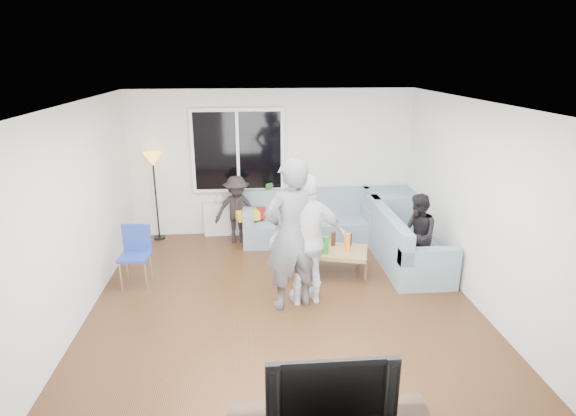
{
  "coord_description": "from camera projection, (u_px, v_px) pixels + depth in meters",
  "views": [
    {
      "loc": [
        -0.42,
        -5.45,
        3.12
      ],
      "look_at": [
        0.1,
        0.6,
        1.15
      ],
      "focal_mm": 29.23,
      "sensor_mm": 36.0,
      "label": 1
    }
  ],
  "objects": [
    {
      "name": "floor",
      "position": [
        284.0,
        307.0,
        6.17
      ],
      "size": [
        5.0,
        5.5,
        0.04
      ],
      "primitive_type": "cube",
      "color": "#56351C",
      "rests_on": "ground"
    },
    {
      "name": "ceiling",
      "position": [
        284.0,
        102.0,
        5.35
      ],
      "size": [
        5.0,
        5.5,
        0.04
      ],
      "primitive_type": "cube",
      "color": "white",
      "rests_on": "ground"
    },
    {
      "name": "wall_back",
      "position": [
        272.0,
        163.0,
        8.39
      ],
      "size": [
        5.0,
        0.04,
        2.6
      ],
      "primitive_type": "cube",
      "color": "silver",
      "rests_on": "ground"
    },
    {
      "name": "wall_front",
      "position": [
        316.0,
        342.0,
        3.14
      ],
      "size": [
        5.0,
        0.04,
        2.6
      ],
      "primitive_type": "cube",
      "color": "silver",
      "rests_on": "ground"
    },
    {
      "name": "wall_left",
      "position": [
        73.0,
        217.0,
        5.56
      ],
      "size": [
        0.04,
        5.5,
        2.6
      ],
      "primitive_type": "cube",
      "color": "silver",
      "rests_on": "ground"
    },
    {
      "name": "wall_right",
      "position": [
        481.0,
        206.0,
        5.97
      ],
      "size": [
        0.04,
        5.5,
        2.6
      ],
      "primitive_type": "cube",
      "color": "silver",
      "rests_on": "ground"
    },
    {
      "name": "window_frame",
      "position": [
        238.0,
        151.0,
        8.18
      ],
      "size": [
        1.62,
        0.06,
        1.47
      ],
      "primitive_type": "cube",
      "color": "white",
      "rests_on": "wall_back"
    },
    {
      "name": "window_glass",
      "position": [
        238.0,
        151.0,
        8.15
      ],
      "size": [
        1.5,
        0.02,
        1.35
      ],
      "primitive_type": "cube",
      "color": "black",
      "rests_on": "window_frame"
    },
    {
      "name": "window_mullion",
      "position": [
        238.0,
        151.0,
        8.14
      ],
      "size": [
        0.05,
        0.03,
        1.35
      ],
      "primitive_type": "cube",
      "color": "white",
      "rests_on": "window_frame"
    },
    {
      "name": "radiator",
      "position": [
        240.0,
        218.0,
        8.53
      ],
      "size": [
        1.3,
        0.12,
        0.62
      ],
      "primitive_type": "cube",
      "color": "silver",
      "rests_on": "floor"
    },
    {
      "name": "potted_plant",
      "position": [
        268.0,
        192.0,
        8.39
      ],
      "size": [
        0.23,
        0.2,
        0.37
      ],
      "primitive_type": "imported",
      "rotation": [
        0.0,
        0.0,
        -0.18
      ],
      "color": "#335C25",
      "rests_on": "radiator"
    },
    {
      "name": "vase",
      "position": [
        220.0,
        198.0,
        8.35
      ],
      "size": [
        0.19,
        0.19,
        0.17
      ],
      "primitive_type": "imported",
      "rotation": [
        0.0,
        0.0,
        0.14
      ],
      "color": "silver",
      "rests_on": "radiator"
    },
    {
      "name": "sofa_back_section",
      "position": [
        308.0,
        217.0,
        8.23
      ],
      "size": [
        2.3,
        0.85,
        0.85
      ],
      "primitive_type": null,
      "color": "slate",
      "rests_on": "floor"
    },
    {
      "name": "sofa_right_section",
      "position": [
        407.0,
        238.0,
        7.3
      ],
      "size": [
        2.0,
        0.85,
        0.85
      ],
      "primitive_type": null,
      "rotation": [
        0.0,
        0.0,
        1.57
      ],
      "color": "slate",
      "rests_on": "floor"
    },
    {
      "name": "sofa_corner",
      "position": [
        391.0,
        215.0,
        8.35
      ],
      "size": [
        0.85,
        0.85,
        0.85
      ],
      "primitive_type": "cube",
      "color": "slate",
      "rests_on": "floor"
    },
    {
      "name": "cushion_yellow",
      "position": [
        247.0,
        215.0,
        8.1
      ],
      "size": [
        0.45,
        0.41,
        0.14
      ],
      "primitive_type": "cube",
      "rotation": [
        0.0,
        0.0,
        0.26
      ],
      "color": "yellow",
      "rests_on": "sofa_back_section"
    },
    {
      "name": "cushion_red",
      "position": [
        255.0,
        213.0,
        8.19
      ],
      "size": [
        0.38,
        0.32,
        0.13
      ],
      "primitive_type": "cube",
      "rotation": [
        0.0,
        0.0,
        -0.07
      ],
      "color": "maroon",
      "rests_on": "sofa_back_section"
    },
    {
      "name": "coffee_table",
      "position": [
        329.0,
        262.0,
        6.99
      ],
      "size": [
        1.22,
        0.87,
        0.4
      ],
      "primitive_type": "cube",
      "rotation": [
        0.0,
        0.0,
        -0.27
      ],
      "color": "#9E7C4C",
      "rests_on": "floor"
    },
    {
      "name": "pitcher",
      "position": [
        321.0,
        243.0,
        6.95
      ],
      "size": [
        0.17,
        0.17,
        0.17
      ],
      "primitive_type": "cylinder",
      "color": "maroon",
      "rests_on": "coffee_table"
    },
    {
      "name": "side_chair",
      "position": [
        135.0,
        257.0,
        6.58
      ],
      "size": [
        0.42,
        0.42,
        0.86
      ],
      "primitive_type": null,
      "rotation": [
        0.0,
        0.0,
        -0.06
      ],
      "color": "#223996",
      "rests_on": "floor"
    },
    {
      "name": "floor_lamp",
      "position": [
        156.0,
        197.0,
        8.18
      ],
      "size": [
        0.32,
        0.32,
        1.56
      ],
      "primitive_type": null,
      "color": "#F59E2E",
      "rests_on": "floor"
    },
    {
      "name": "player_left",
      "position": [
        291.0,
        235.0,
        5.86
      ],
      "size": [
        0.84,
        0.69,
        1.98
      ],
      "primitive_type": "imported",
      "rotation": [
        0.0,
        0.0,
        3.49
      ],
      "color": "#4E4E53",
      "rests_on": "floor"
    },
    {
      "name": "player_right",
      "position": [
        308.0,
        241.0,
        5.99
      ],
      "size": [
        1.07,
        0.56,
        1.75
      ],
      "primitive_type": "imported",
      "rotation": [
        0.0,
        0.0,
        3.27
      ],
      "color": "silver",
      "rests_on": "floor"
    },
    {
      "name": "spectator_right",
      "position": [
        418.0,
        236.0,
        6.86
      ],
      "size": [
        0.47,
        0.6,
        1.24
      ],
      "primitive_type": "imported",
      "rotation": [
        0.0,
        0.0,
        -1.57
      ],
      "color": "black",
      "rests_on": "floor"
    },
    {
      "name": "spectator_back",
      "position": [
        237.0,
        210.0,
        8.11
      ],
      "size": [
        0.82,
        0.55,
        1.19
      ],
      "primitive_type": "imported",
      "rotation": [
        0.0,
        0.0,
        0.14
      ],
      "color": "black",
      "rests_on": "floor"
    },
    {
      "name": "television",
      "position": [
        330.0,
        385.0,
        3.58
      ],
      "size": [
        1.0,
        0.13,
        0.58
      ],
      "primitive_type": "imported",
      "color": "black",
      "rests_on": "tv_console"
    },
    {
      "name": "bottle_b",
      "position": [
        326.0,
        245.0,
        6.74
      ],
      "size": [
        0.08,
        0.08,
        0.26
      ],
      "primitive_type": "cylinder",
      "color": "#1B971B",
      "rests_on": "coffee_table"
    },
    {
      "name": "bottle_d",
      "position": [
        348.0,
        242.0,
        6.83
      ],
      "size": [
        0.07,
        0.07,
        0.28
      ],
      "primitive_type": "cylinder",
      "color": "orange",
      "rests_on": "coffee_table"
    },
    {
      "name": "bottle_e",
      "position": [
        349.0,
        239.0,
        7.05
      ],
      "size": [
        0.07,
        0.07,
        0.19
      ],
      "primitive_type": "cylinder",
      "color": "black",
      "rests_on": "coffee_table"
    },
    {
      "name": "bottle_c",
      "position": [
        333.0,
        239.0,
        7.04
      ],
      "size": [
        0.07,
        0.07,
        0.21
      ],
      "primitive_type": "cylinder",
      "color": "#341E0B",
      "rests_on": "coffee_table"
    }
  ]
}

